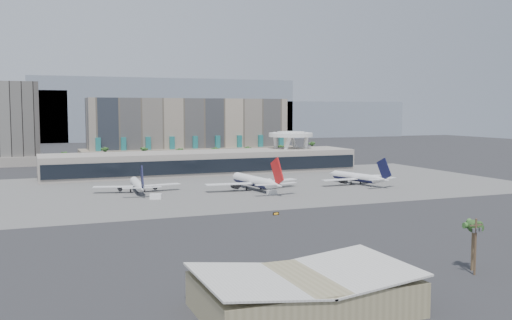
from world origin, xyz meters
name	(u,v)px	position (x,y,z in m)	size (l,w,h in m)	color
ground	(289,204)	(0.00, 0.00, 0.00)	(900.00, 900.00, 0.00)	#232326
apron_pad	(238,186)	(0.00, 55.00, 0.03)	(260.00, 130.00, 0.06)	#5B5B59
mountain_ridge	(138,114)	(27.88, 470.00, 29.89)	(680.00, 60.00, 70.00)	gray
hotel	(190,137)	(10.00, 174.41, 16.81)	(140.00, 30.00, 42.00)	tan
office_tower	(17,129)	(-95.00, 200.00, 22.94)	(30.00, 30.00, 52.00)	black
terminal	(204,162)	(0.00, 109.84, 6.52)	(170.00, 32.50, 14.50)	#A59D91
saucer_structure	(291,137)	(55.00, 116.00, 18.45)	(26.00, 26.00, 21.89)	white
palm_row	(199,150)	(7.00, 145.00, 10.50)	(157.80, 2.80, 13.10)	brown
hangar_left	(304,293)	(-45.00, -102.00, 3.20)	(36.65, 22.60, 7.55)	#8A805C
utility_pole	(476,242)	(-2.00, -96.09, 7.14)	(3.20, 0.85, 12.00)	#4C3826
airliner_left	(138,185)	(-46.40, 51.17, 3.28)	(36.56, 37.71, 13.01)	white
airliner_centre	(255,181)	(1.74, 39.08, 3.96)	(43.94, 45.46, 15.72)	white
airliner_right	(357,177)	(53.07, 39.37, 3.43)	(37.34, 38.78, 13.61)	white
service_vehicle_a	(156,197)	(-43.26, 29.86, 1.07)	(4.38, 2.14, 2.14)	white
service_vehicle_b	(272,192)	(3.30, 24.01, 0.96)	(3.75, 2.14, 1.93)	silver
taxiway_sign	(276,214)	(-13.26, -17.88, 0.49)	(2.17, 0.45, 0.98)	black
near_palm_a	(473,233)	(0.08, -93.08, 8.28)	(6.00, 6.00, 11.09)	brown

